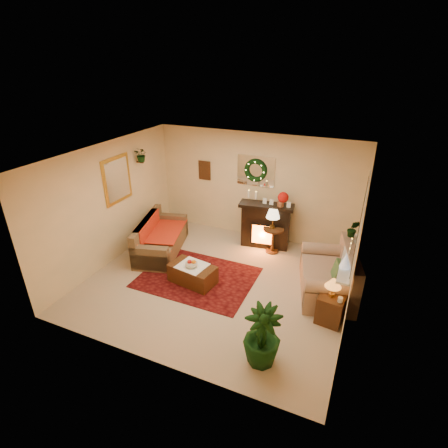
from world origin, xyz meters
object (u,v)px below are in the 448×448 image
at_px(fireplace, 266,225).
at_px(loveseat, 327,273).
at_px(sofa, 161,235).
at_px(coffee_table, 193,273).
at_px(end_table_square, 331,308).
at_px(side_table_round, 273,239).

distance_m(fireplace, loveseat, 2.07).
bearing_deg(fireplace, sofa, -158.21).
bearing_deg(coffee_table, end_table_square, 7.83).
distance_m(fireplace, end_table_square, 2.81).
bearing_deg(loveseat, fireplace, 128.07).
relative_size(fireplace, side_table_round, 1.81).
bearing_deg(end_table_square, fireplace, 130.97).
bearing_deg(coffee_table, side_table_round, 67.57).
bearing_deg(sofa, end_table_square, -28.32).
relative_size(end_table_square, coffee_table, 0.56).
xyz_separation_m(fireplace, coffee_table, (-0.87, -2.04, -0.34)).
bearing_deg(coffee_table, fireplace, 76.11).
xyz_separation_m(loveseat, coffee_table, (-2.51, -0.77, -0.21)).
xyz_separation_m(fireplace, loveseat, (1.63, -1.27, -0.13)).
xyz_separation_m(fireplace, end_table_square, (1.83, -2.11, -0.28)).
distance_m(loveseat, end_table_square, 0.88).
height_order(fireplace, side_table_round, fireplace).
bearing_deg(sofa, loveseat, -16.41).
height_order(fireplace, end_table_square, fireplace).
height_order(loveseat, end_table_square, loveseat).
bearing_deg(coffee_table, sofa, 155.85).
xyz_separation_m(end_table_square, coffee_table, (-2.71, 0.07, -0.06)).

